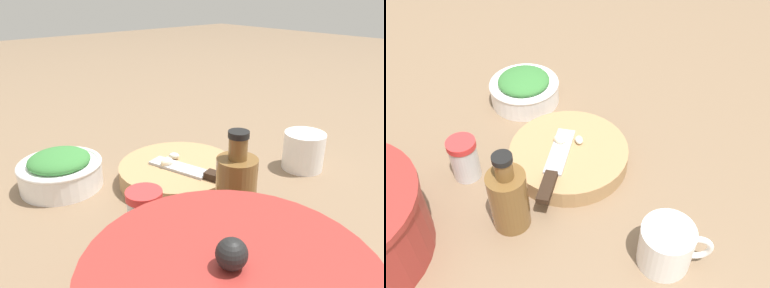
{
  "view_description": "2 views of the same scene",
  "coord_description": "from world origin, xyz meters",
  "views": [
    {
      "loc": [
        0.44,
        0.47,
        0.35
      ],
      "look_at": [
        0.04,
        0.0,
        0.09
      ],
      "focal_mm": 35.0,
      "sensor_mm": 36.0,
      "label": 1
    },
    {
      "loc": [
        -0.24,
        0.47,
        0.6
      ],
      "look_at": [
        0.02,
        -0.03,
        0.06
      ],
      "focal_mm": 40.0,
      "sensor_mm": 36.0,
      "label": 2
    }
  ],
  "objects": [
    {
      "name": "ground_plane",
      "position": [
        0.0,
        0.0,
        0.0
      ],
      "size": [
        5.0,
        5.0,
        0.0
      ],
      "primitive_type": "plane",
      "color": "#7F664C"
    },
    {
      "name": "cutting_board",
      "position": [
        0.04,
        -0.03,
        0.02
      ],
      "size": [
        0.23,
        0.23,
        0.04
      ],
      "color": "tan",
      "rests_on": "ground_plane"
    },
    {
      "name": "chef_knife",
      "position": [
        0.04,
        0.03,
        0.04
      ],
      "size": [
        0.08,
        0.19,
        0.01
      ],
      "rotation": [
        0.0,
        0.0,
        3.42
      ],
      "color": "black",
      "rests_on": "cutting_board"
    },
    {
      "name": "garlic_cloves",
      "position": [
        0.05,
        -0.05,
        0.04
      ],
      "size": [
        0.06,
        0.04,
        0.02
      ],
      "color": "silver",
      "rests_on": "cutting_board"
    },
    {
      "name": "herb_bowl",
      "position": [
        0.22,
        -0.16,
        0.03
      ],
      "size": [
        0.15,
        0.15,
        0.07
      ],
      "color": "white",
      "rests_on": "ground_plane"
    },
    {
      "name": "spice_jar",
      "position": [
        0.2,
        0.08,
        0.04
      ],
      "size": [
        0.05,
        0.05,
        0.08
      ],
      "color": "silver",
      "rests_on": "ground_plane"
    },
    {
      "name": "coffee_mug",
      "position": [
        -0.19,
        0.09,
        0.04
      ],
      "size": [
        0.11,
        0.08,
        0.08
      ],
      "color": "white",
      "rests_on": "ground_plane"
    },
    {
      "name": "oil_bottle",
      "position": [
        0.06,
        0.13,
        0.06
      ],
      "size": [
        0.06,
        0.06,
        0.16
      ],
      "color": "brown",
      "rests_on": "ground_plane"
    }
  ]
}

